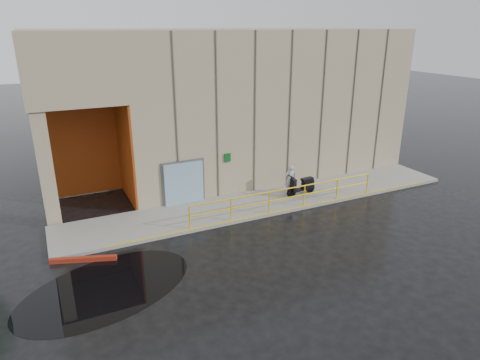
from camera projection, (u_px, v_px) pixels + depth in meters
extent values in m
plane|color=black|center=(232.00, 264.00, 15.56)|extent=(120.00, 120.00, 0.00)
cube|color=gray|center=(268.00, 201.00, 20.98)|extent=(20.00, 3.00, 0.15)
cube|color=tan|center=(246.00, 98.00, 25.95)|extent=(16.00, 10.00, 8.00)
cube|color=tan|center=(64.00, 62.00, 21.03)|extent=(4.00, 10.00, 3.00)
cube|color=tan|center=(46.00, 170.00, 17.85)|extent=(0.60, 0.60, 5.00)
cube|color=#9B380E|center=(78.00, 148.00, 21.13)|extent=(3.80, 0.15, 4.90)
cube|color=#9B380E|center=(125.00, 152.00, 20.44)|extent=(0.10, 3.50, 4.90)
cube|color=#8FAFC3|center=(184.00, 183.00, 20.23)|extent=(1.90, 0.10, 2.00)
cube|color=slate|center=(183.00, 183.00, 20.30)|extent=(2.10, 0.06, 2.20)
cube|color=#0B4F19|center=(228.00, 158.00, 20.89)|extent=(0.32, 0.04, 0.42)
cylinder|color=yellow|center=(287.00, 189.00, 19.57)|extent=(9.50, 0.06, 0.06)
cylinder|color=yellow|center=(287.00, 198.00, 19.72)|extent=(9.50, 0.06, 0.06)
imported|color=#ADACB1|center=(290.00, 179.00, 21.46)|extent=(0.59, 0.42, 1.51)
cylinder|color=black|center=(291.00, 193.00, 21.16)|extent=(0.50, 0.15, 0.49)
cylinder|color=black|center=(310.00, 188.00, 21.77)|extent=(0.50, 0.15, 0.49)
cube|color=maroon|center=(83.00, 259.00, 15.73)|extent=(2.33, 0.96, 0.18)
cube|color=black|center=(107.00, 288.00, 14.17)|extent=(6.92, 5.48, 0.01)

